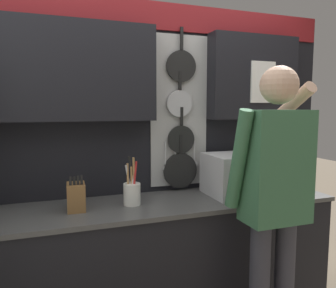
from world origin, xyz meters
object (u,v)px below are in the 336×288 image
Objects in this scene: microwave at (242,174)px; utensil_crock at (132,192)px; knife_block at (76,197)px; person at (274,188)px.

microwave is 1.57× the size of utensil_crock.
microwave is at bearing -0.04° from knife_block.
utensil_crock is at bearing 0.06° from knife_block.
microwave reaches higher than knife_block.
utensil_crock reaches higher than microwave.
person is (-0.10, -0.50, 0.02)m from microwave.
utensil_crock reaches higher than knife_block.
utensil_crock is 0.90m from person.
person is at bearing -100.93° from microwave.
knife_block is 1.21m from person.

